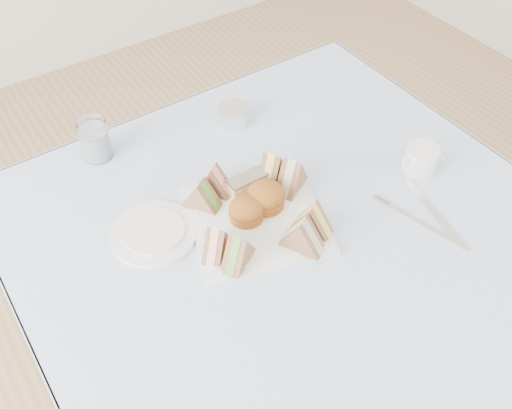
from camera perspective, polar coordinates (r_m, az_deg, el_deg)
floor at (r=1.74m, az=2.86°, el=-19.13°), size 4.00×4.00×0.00m
table at (r=1.41m, az=3.42°, el=-13.00°), size 0.90×0.90×0.74m
tablecloth at (r=1.11m, az=4.26°, el=-3.26°), size 1.02×1.02×0.01m
serving_plate at (r=1.12m, az=0.00°, el=-1.54°), size 0.32×0.32×0.01m
sandwich_fl_a at (r=1.04m, az=-3.97°, el=-3.58°), size 0.08×0.07×0.07m
sandwich_fl_b at (r=1.02m, az=-1.80°, el=-4.48°), size 0.09×0.07×0.07m
sandwich_fr_a at (r=1.08m, az=5.67°, el=-1.35°), size 0.07×0.09×0.07m
sandwich_fr_b at (r=1.05m, az=4.65°, el=-2.90°), size 0.08×0.09×0.07m
sandwich_bl_a at (r=1.12m, az=-5.45°, el=1.06°), size 0.07×0.08×0.07m
sandwich_bl_b at (r=1.15m, az=-4.24°, el=2.51°), size 0.07×0.09×0.07m
sandwich_br_a at (r=1.15m, az=3.58°, el=3.07°), size 0.09×0.08×0.08m
sandwich_br_b at (r=1.17m, az=1.58°, el=3.75°), size 0.09×0.08×0.07m
scone_left at (r=1.10m, az=-0.97°, el=-0.56°), size 0.09×0.09×0.05m
scone_right at (r=1.12m, az=0.94°, el=0.83°), size 0.09×0.09×0.05m
pastry_slice at (r=1.16m, az=-0.87°, el=2.08°), size 0.08×0.03×0.04m
side_plate at (r=1.12m, az=-10.14°, el=-2.84°), size 0.17×0.17×0.01m
water_glass at (r=1.28m, az=-15.81°, el=6.26°), size 0.07×0.07×0.09m
tea_strainer at (r=1.34m, az=-2.19°, el=8.84°), size 0.09×0.09×0.04m
knife at (r=1.19m, az=17.36°, el=-0.79°), size 0.05×0.19×0.00m
fork at (r=1.16m, az=16.80°, el=-2.16°), size 0.05×0.18×0.00m
creamer_jug at (r=1.26m, az=16.13°, el=4.35°), size 0.08×0.08×0.06m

